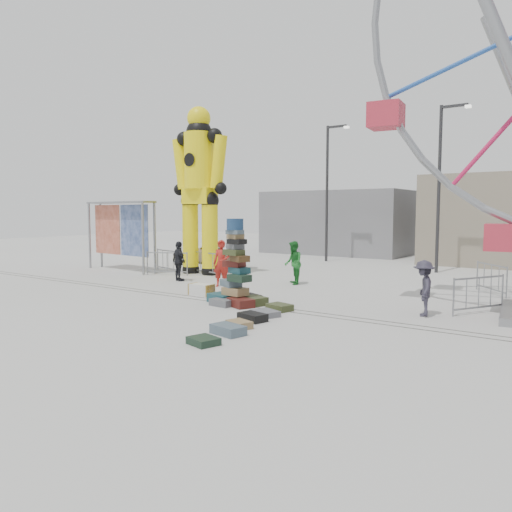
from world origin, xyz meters
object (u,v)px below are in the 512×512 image
Objects in this scene: suitcase_tower at (236,280)px; barricade_dummy_c at (207,264)px; crash_test_dummy at (200,184)px; pedestrian_red at (222,263)px; lamp_post_left at (328,186)px; barricade_dummy_a at (168,261)px; lamp_post_right at (441,180)px; pedestrian_green at (293,263)px; parked_suv at (218,255)px; banner_scaffold at (120,219)px; steamer_trunk at (201,290)px; barricade_wheel_back at (491,279)px; pedestrian_black at (179,261)px; pedestrian_grey at (424,288)px; barricade_wheel_front at (479,295)px; barricade_dummy_b at (167,263)px.

suitcase_tower is 1.37× the size of barricade_dummy_c.
crash_test_dummy reaches higher than pedestrian_red.
lamp_post_left is 4.00× the size of barricade_dummy_a.
lamp_post_right is 9.11m from pedestrian_green.
pedestrian_green is at bearing 25.23° from pedestrian_red.
parked_suv is at bearing 116.57° from crash_test_dummy.
pedestrian_red is at bearing -84.02° from lamp_post_left.
banner_scaffold reaches higher than steamer_trunk.
lamp_post_left reaches higher than barricade_dummy_a.
steamer_trunk is at bearing -91.89° from barricade_wheel_back.
pedestrian_green is 4.92m from pedestrian_black.
lamp_post_right reaches higher than pedestrian_grey.
barricade_wheel_front is (3.64, -9.40, -3.93)m from lamp_post_right.
barricade_dummy_b is (-0.94, -1.27, -3.71)m from crash_test_dummy.
barricade_dummy_c is at bearing 127.08° from steamer_trunk.
lamp_post_right is 4.00× the size of barricade_dummy_c.
barricade_dummy_c is 4.82m from pedestrian_green.
banner_scaffold is 5.74× the size of steamer_trunk.
pedestrian_red is at bearing -121.03° from lamp_post_right.
suitcase_tower is 1.48× the size of pedestrian_red.
suitcase_tower reaches higher than barricade_wheel_back.
pedestrian_grey is (10.72, -1.28, -0.06)m from pedestrian_black.
barricade_wheel_back is (6.35, 6.87, -0.22)m from suitcase_tower.
barricade_dummy_b is at bearing 114.76° from barricade_wheel_front.
pedestrian_red reaches higher than pedestrian_grey.
banner_scaffold is 2.73× the size of pedestrian_green.
pedestrian_grey is (9.43, -12.68, -3.69)m from lamp_post_left.
suitcase_tower is 12.20m from parked_suv.
banner_scaffold is 1.25× the size of parked_suv.
pedestrian_grey is at bearing -94.61° from parked_suv.
pedestrian_black is at bearing 143.75° from steamer_trunk.
pedestrian_green reaches higher than barricade_dummy_a.
barricade_dummy_c is at bearing -139.74° from lamp_post_right.
banner_scaffold is 3.24m from barricade_dummy_a.
barricade_dummy_c is 1.13× the size of pedestrian_green.
pedestrian_green is at bearing -137.32° from pedestrian_black.
lamp_post_right is at bearing 35.76° from crash_test_dummy.
parked_suv is at bearing -164.25° from lamp_post_right.
crash_test_dummy is 4.37× the size of pedestrian_red.
barricade_wheel_back is at bearing 3.60° from pedestrian_red.
pedestrian_green is at bearing 10.46° from banner_scaffold.
lamp_post_right is 11.55m from pedestrian_grey.
barricade_wheel_back is 1.08× the size of pedestrian_red.
barricade_dummy_b is 0.52× the size of parked_suv.
suitcase_tower is at bearing 142.28° from barricade_wheel_front.
pedestrian_green reaches higher than parked_suv.
barricade_dummy_c is at bearing 153.19° from suitcase_tower.
barricade_dummy_b is 5.22m from parked_suv.
barricade_dummy_a is at bearing 142.55° from steamer_trunk.
pedestrian_grey is (12.56, -2.40, 0.25)m from barricade_dummy_b.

